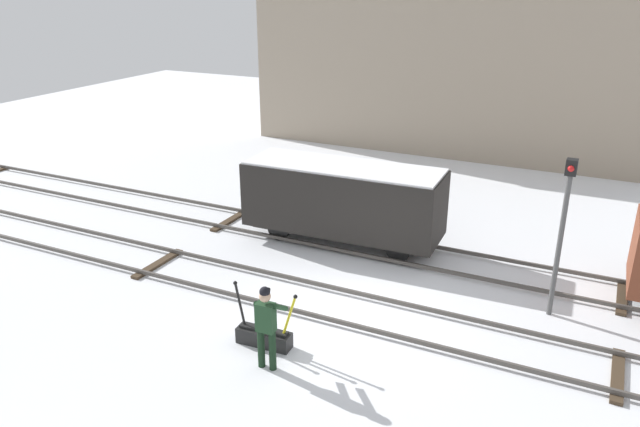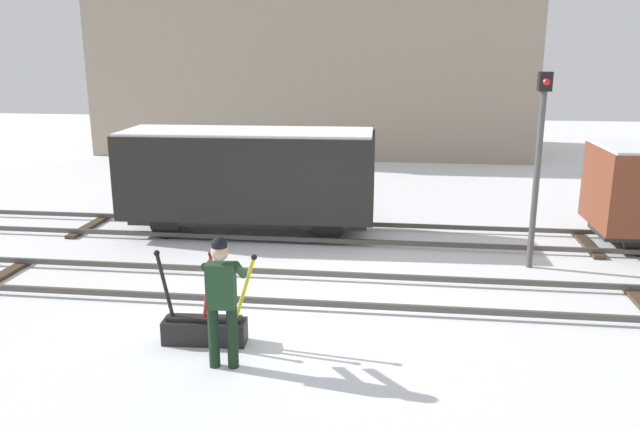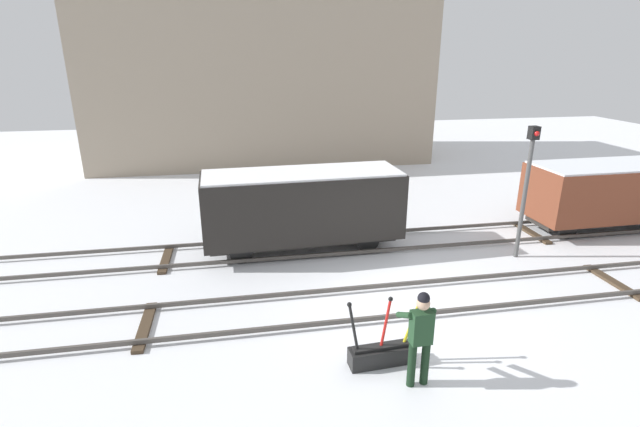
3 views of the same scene
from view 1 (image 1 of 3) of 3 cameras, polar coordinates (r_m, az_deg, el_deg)
The scene contains 8 objects.
ground_plane at distance 14.98m, azimuth 2.86°, elevation -9.13°, with size 60.00×60.00×0.00m, color white.
track_main_line at distance 14.92m, azimuth 2.87°, elevation -8.76°, with size 44.00×1.94×0.18m.
track_siding_near at distance 17.93m, azimuth 7.43°, elevation -3.49°, with size 44.00×1.94×0.18m.
switch_lever_frame at distance 13.69m, azimuth -5.21°, elevation -11.20°, with size 1.51×0.43×1.44m.
rail_worker at distance 12.55m, azimuth -5.00°, elevation -9.99°, with size 0.56×0.67×1.88m.
signal_post at distance 14.87m, azimuth 21.64°, elevation -0.82°, with size 0.24×0.32×3.85m.
apartment_building at distance 30.27m, azimuth 12.73°, elevation 14.93°, with size 17.98×6.98×8.93m.
freight_car_near_switch at distance 18.03m, azimuth 2.15°, elevation 1.29°, with size 5.88×2.12×2.46m.
Camera 1 is at (4.97, -11.92, 7.59)m, focal length 34.42 mm.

